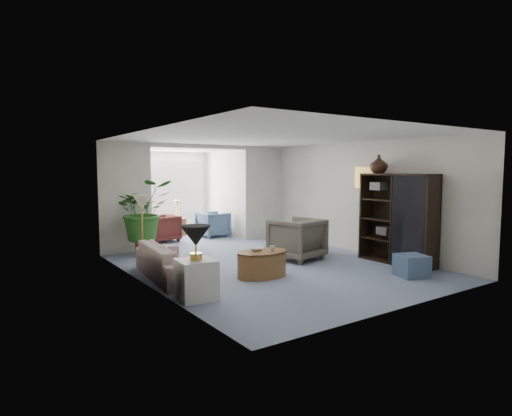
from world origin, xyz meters
TOP-DOWN VIEW (x-y plane):
  - floor at (0.00, 0.00)m, footprint 6.00×6.00m
  - sunroom_floor at (0.00, 4.10)m, footprint 2.60×2.60m
  - back_pier_left at (-1.90, 3.00)m, footprint 1.20×0.12m
  - back_pier_right at (1.90, 3.00)m, footprint 1.20×0.12m
  - back_header at (0.00, 3.00)m, footprint 2.60×0.12m
  - window_pane at (0.00, 5.18)m, footprint 2.20×0.02m
  - window_blinds at (0.00, 5.15)m, footprint 2.20×0.02m
  - framed_picture at (2.46, -0.10)m, footprint 0.04×0.50m
  - sofa at (-1.96, 0.31)m, footprint 0.99×2.08m
  - end_table at (-2.16, -1.04)m, footprint 0.58×0.58m
  - table_lamp at (-2.16, -1.04)m, footprint 0.44×0.44m
  - floor_lamp at (-2.06, 1.51)m, footprint 0.36×0.36m
  - coffee_table at (-0.62, -0.50)m, footprint 1.13×1.13m
  - coffee_bowl at (-0.67, -0.40)m, footprint 0.27×0.27m
  - coffee_cup at (-0.47, -0.60)m, footprint 0.12×0.12m
  - wingback_chair at (0.81, 0.28)m, footprint 1.11×1.13m
  - side_table_dark at (1.51, 0.58)m, footprint 0.50×0.42m
  - entertainment_cabinet at (2.23, -1.14)m, footprint 0.43×1.62m
  - cabinet_urn at (2.23, -0.64)m, footprint 0.37×0.37m
  - ottoman at (1.56, -1.98)m, footprint 0.61×0.61m
  - plant_pot at (-1.67, 2.51)m, footprint 0.40×0.40m
  - house_plant at (-1.67, 2.51)m, footprint 1.21×1.05m
  - sunroom_chair_blue at (0.84, 3.98)m, footprint 0.80×0.78m
  - sunroom_chair_maroon at (-0.66, 3.98)m, footprint 0.80×0.78m
  - sunroom_table at (0.09, 4.73)m, footprint 0.42×0.33m
  - shelf_clutter at (2.18, -1.16)m, footprint 0.30×1.23m

SIDE VIEW (x-z plane):
  - floor at x=0.00m, z-range 0.00..0.00m
  - sunroom_floor at x=0.00m, z-range 0.00..0.00m
  - plant_pot at x=-1.67m, z-range 0.00..0.32m
  - ottoman at x=1.56m, z-range 0.00..0.38m
  - coffee_table at x=-0.62m, z-range 0.00..0.45m
  - sunroom_table at x=0.09m, z-range 0.00..0.50m
  - side_table_dark at x=1.51m, z-range 0.00..0.54m
  - end_table at x=-2.16m, z-range 0.00..0.58m
  - sofa at x=-1.96m, z-range 0.00..0.59m
  - sunroom_chair_maroon at x=-0.66m, z-range 0.00..0.70m
  - sunroom_chair_blue at x=0.84m, z-range 0.00..0.70m
  - wingback_chair at x=0.81m, z-range 0.00..0.87m
  - coffee_bowl at x=-0.67m, z-range 0.45..0.50m
  - coffee_cup at x=-0.47m, z-range 0.45..0.55m
  - entertainment_cabinet at x=2.23m, z-range 0.00..1.80m
  - table_lamp at x=-2.16m, z-range 0.78..1.08m
  - shelf_clutter at x=2.18m, z-range 0.45..1.51m
  - house_plant at x=-1.67m, z-range 0.32..1.66m
  - back_pier_left at x=-1.90m, z-range 0.00..2.50m
  - back_pier_right at x=1.90m, z-range 0.00..2.50m
  - floor_lamp at x=-2.06m, z-range 1.11..1.39m
  - window_pane at x=0.00m, z-range 0.65..2.15m
  - window_blinds at x=0.00m, z-range 0.65..2.15m
  - framed_picture at x=2.46m, z-range 1.50..1.90m
  - cabinet_urn at x=2.23m, z-range 1.80..2.18m
  - back_header at x=0.00m, z-range 2.40..2.50m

